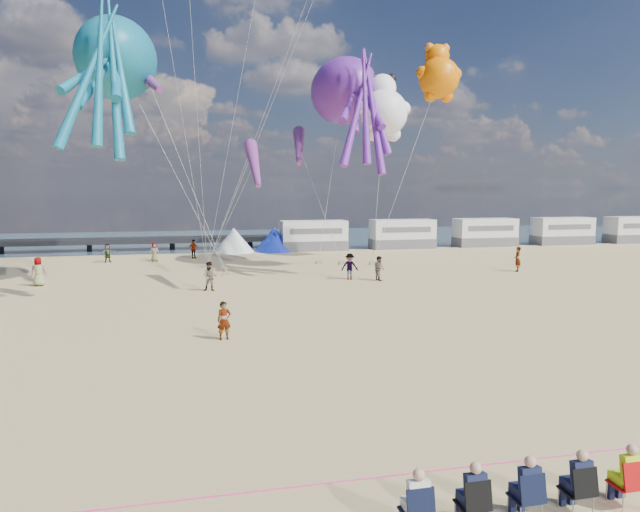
# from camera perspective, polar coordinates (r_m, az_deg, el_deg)

# --- Properties ---
(ground) EXTENTS (120.00, 120.00, 0.00)m
(ground) POSITION_cam_1_polar(r_m,az_deg,el_deg) (18.26, 7.45, -13.20)
(ground) COLOR #DBBE7E
(ground) RESTS_ON ground
(water) EXTENTS (120.00, 120.00, 0.00)m
(water) POSITION_cam_1_polar(r_m,az_deg,el_deg) (71.61, -7.87, 1.74)
(water) COLOR #335161
(water) RESTS_ON ground
(motorhome_0) EXTENTS (6.60, 2.50, 3.00)m
(motorhome_0) POSITION_cam_1_polar(r_m,az_deg,el_deg) (57.55, -0.65, 2.06)
(motorhome_0) COLOR silver
(motorhome_0) RESTS_ON ground
(motorhome_1) EXTENTS (6.60, 2.50, 3.00)m
(motorhome_1) POSITION_cam_1_polar(r_m,az_deg,el_deg) (60.25, 8.23, 2.21)
(motorhome_1) COLOR silver
(motorhome_1) RESTS_ON ground
(motorhome_2) EXTENTS (6.60, 2.50, 3.00)m
(motorhome_2) POSITION_cam_1_polar(r_m,az_deg,el_deg) (64.26, 16.17, 2.29)
(motorhome_2) COLOR silver
(motorhome_2) RESTS_ON ground
(motorhome_3) EXTENTS (6.60, 2.50, 3.00)m
(motorhome_3) POSITION_cam_1_polar(r_m,az_deg,el_deg) (69.34, 23.07, 2.32)
(motorhome_3) COLOR silver
(motorhome_3) RESTS_ON ground
(motorhome_4) EXTENTS (6.60, 2.50, 3.00)m
(motorhome_4) POSITION_cam_1_polar(r_m,az_deg,el_deg) (75.28, 28.96, 2.33)
(motorhome_4) COLOR silver
(motorhome_4) RESTS_ON ground
(tent_white) EXTENTS (4.00, 4.00, 2.40)m
(tent_white) POSITION_cam_1_polar(r_m,az_deg,el_deg) (56.45, -8.62, 1.59)
(tent_white) COLOR white
(tent_white) RESTS_ON ground
(tent_blue) EXTENTS (4.00, 4.00, 2.40)m
(tent_blue) POSITION_cam_1_polar(r_m,az_deg,el_deg) (56.88, -4.59, 1.68)
(tent_blue) COLOR #1933CC
(tent_blue) RESTS_ON ground
(spectator_row) EXTENTS (6.10, 0.90, 1.30)m
(spectator_row) POSITION_cam_1_polar(r_m,az_deg,el_deg) (12.18, 19.84, -20.85)
(spectator_row) COLOR black
(spectator_row) RESTS_ON ground
(rope_line) EXTENTS (34.00, 0.03, 0.03)m
(rope_line) POSITION_cam_1_polar(r_m,az_deg,el_deg) (14.04, 14.92, -19.65)
(rope_line) COLOR #F2338C
(rope_line) RESTS_ON ground
(standing_person) EXTENTS (0.65, 0.49, 1.60)m
(standing_person) POSITION_cam_1_polar(r_m,az_deg,el_deg) (23.99, -9.57, -6.38)
(standing_person) COLOR tan
(standing_person) RESTS_ON ground
(beachgoer_0) EXTENTS (0.70, 0.58, 1.64)m
(beachgoer_0) POSITION_cam_1_polar(r_m,az_deg,el_deg) (50.79, -16.23, 0.39)
(beachgoer_0) COLOR #7F6659
(beachgoer_0) RESTS_ON ground
(beachgoer_1) EXTENTS (0.71, 0.92, 1.67)m
(beachgoer_1) POSITION_cam_1_polar(r_m,az_deg,el_deg) (38.92, 5.92, -1.22)
(beachgoer_1) COLOR #7F6659
(beachgoer_1) RESTS_ON ground
(beachgoer_2) EXTENTS (0.95, 0.79, 1.81)m
(beachgoer_2) POSITION_cam_1_polar(r_m,az_deg,el_deg) (39.12, 2.99, -1.05)
(beachgoer_2) COLOR #7F6659
(beachgoer_2) RESTS_ON ground
(beachgoer_3) EXTENTS (1.26, 1.13, 1.69)m
(beachgoer_3) POSITION_cam_1_polar(r_m,az_deg,el_deg) (52.12, -12.54, 0.69)
(beachgoer_3) COLOR #7F6659
(beachgoer_3) RESTS_ON ground
(beachgoer_4) EXTENTS (0.98, 0.80, 1.56)m
(beachgoer_4) POSITION_cam_1_polar(r_m,az_deg,el_deg) (51.37, -20.47, 0.26)
(beachgoer_4) COLOR #7F6659
(beachgoer_4) RESTS_ON ground
(beachgoer_5) EXTENTS (1.35, 1.78, 1.87)m
(beachgoer_5) POSITION_cam_1_polar(r_m,az_deg,el_deg) (45.31, 19.15, -0.30)
(beachgoer_5) COLOR #7F6659
(beachgoer_5) RESTS_ON ground
(beachgoer_6) EXTENTS (0.70, 0.47, 1.88)m
(beachgoer_6) POSITION_cam_1_polar(r_m,az_deg,el_deg) (40.63, -26.34, -1.41)
(beachgoer_6) COLOR #7F6659
(beachgoer_6) RESTS_ON ground
(beachgoer_7) EXTENTS (0.97, 0.72, 1.80)m
(beachgoer_7) POSITION_cam_1_polar(r_m,az_deg,el_deg) (35.31, -10.93, -2.02)
(beachgoer_7) COLOR #7F6659
(beachgoer_7) RESTS_ON ground
(sandbag_a) EXTENTS (0.50, 0.35, 0.22)m
(sandbag_a) POSITION_cam_1_polar(r_m,az_deg,el_deg) (41.72, -9.34, -1.74)
(sandbag_a) COLOR gray
(sandbag_a) RESTS_ON ground
(sandbag_b) EXTENTS (0.50, 0.35, 0.22)m
(sandbag_b) POSITION_cam_1_polar(r_m,az_deg,el_deg) (47.31, -0.15, -0.65)
(sandbag_b) COLOR gray
(sandbag_b) RESTS_ON ground
(sandbag_c) EXTENTS (0.50, 0.35, 0.22)m
(sandbag_c) POSITION_cam_1_polar(r_m,az_deg,el_deg) (47.09, 5.28, -0.71)
(sandbag_c) COLOR gray
(sandbag_c) RESTS_ON ground
(sandbag_d) EXTENTS (0.50, 0.35, 0.22)m
(sandbag_d) POSITION_cam_1_polar(r_m,az_deg,el_deg) (46.99, 2.19, -0.71)
(sandbag_d) COLOR gray
(sandbag_d) RESTS_ON ground
(sandbag_e) EXTENTS (0.50, 0.35, 0.22)m
(sandbag_e) POSITION_cam_1_polar(r_m,az_deg,el_deg) (45.82, -11.22, -1.02)
(sandbag_e) COLOR gray
(sandbag_e) RESTS_ON ground
(kite_octopus_teal) EXTENTS (6.38, 10.73, 11.47)m
(kite_octopus_teal) POSITION_cam_1_polar(r_m,az_deg,el_deg) (39.57, -19.71, 18.06)
(kite_octopus_teal) COLOR #116886
(kite_octopus_purple) EXTENTS (5.31, 10.56, 11.65)m
(kite_octopus_purple) POSITION_cam_1_polar(r_m,az_deg,el_deg) (46.39, 2.41, 16.15)
(kite_octopus_purple) COLOR #66249A
(kite_panda) EXTENTS (4.62, 4.39, 6.01)m
(kite_panda) POSITION_cam_1_polar(r_m,az_deg,el_deg) (43.96, 6.41, 13.99)
(kite_panda) COLOR white
(kite_teddy_orange) EXTENTS (4.53, 4.32, 5.84)m
(kite_teddy_orange) POSITION_cam_1_polar(r_m,az_deg,el_deg) (50.94, 11.81, 17.03)
(kite_teddy_orange) COLOR orange
(windsock_left) EXTENTS (2.81, 6.03, 5.97)m
(windsock_left) POSITION_cam_1_polar(r_m,az_deg,el_deg) (38.65, -16.84, 16.53)
(windsock_left) COLOR red
(windsock_mid) EXTENTS (2.24, 6.90, 6.84)m
(windsock_mid) POSITION_cam_1_polar(r_m,az_deg,el_deg) (45.38, -2.12, 10.87)
(windsock_mid) COLOR red
(windsock_right) EXTENTS (1.01, 5.70, 5.69)m
(windsock_right) POSITION_cam_1_polar(r_m,az_deg,el_deg) (35.59, -6.59, 9.11)
(windsock_right) COLOR red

